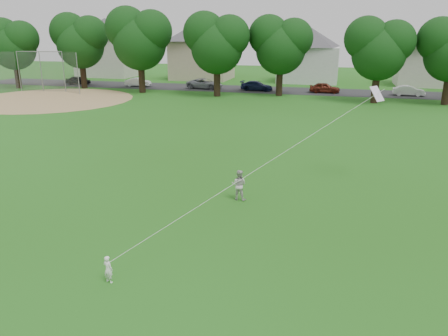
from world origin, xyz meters
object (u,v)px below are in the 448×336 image
(kite, at_px, (272,160))
(baseball_backstop, at_px, (39,72))
(older_boy, at_px, (239,185))
(toddler, at_px, (108,269))

(kite, relative_size, baseball_backstop, 1.35)
(older_boy, height_order, baseball_backstop, baseball_backstop)
(kite, bearing_deg, older_boy, 133.65)
(toddler, relative_size, older_boy, 0.63)
(toddler, distance_m, older_boy, 7.92)
(older_boy, bearing_deg, baseball_backstop, -38.33)
(older_boy, bearing_deg, toddler, 76.99)
(kite, height_order, baseball_backstop, kite)
(toddler, xyz_separation_m, kite, (4.01, 5.77, 2.09))
(toddler, bearing_deg, baseball_backstop, -36.26)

